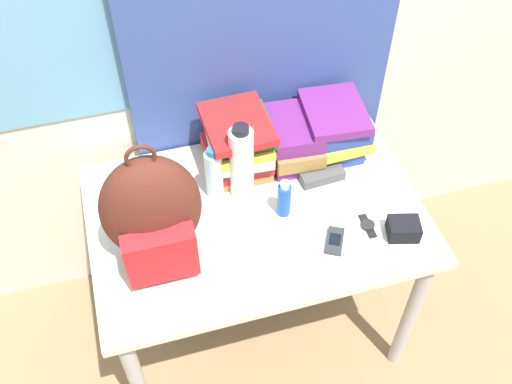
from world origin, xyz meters
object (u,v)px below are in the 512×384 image
book_stack_right (334,128)px  wristwatch (368,225)px  sunscreen_bottle (284,199)px  backpack (152,213)px  camera_pouch (404,229)px  book_stack_left (238,143)px  water_bottle (214,174)px  book_stack_center (293,139)px  sports_bottle (242,163)px  sunglasses_case (322,176)px  cell_phone (335,241)px

book_stack_right → wristwatch: size_ratio=2.72×
sunscreen_bottle → backpack: bearing=-174.0°
book_stack_right → camera_pouch: 0.44m
backpack → book_stack_left: size_ratio=1.59×
book_stack_right → water_bottle: size_ratio=1.25×
water_bottle → wristwatch: water_bottle is taller
backpack → camera_pouch: (0.75, -0.14, -0.16)m
book_stack_center → wristwatch: size_ratio=2.64×
sports_bottle → sunglasses_case: bearing=-4.4°
water_bottle → wristwatch: bearing=-31.4°
backpack → sports_bottle: backpack is taller
book_stack_left → book_stack_center: (0.20, 0.00, -0.04)m
backpack → sunglasses_case: 0.62m
backpack → sports_bottle: (0.31, 0.17, -0.05)m
book_stack_center → sports_bottle: size_ratio=0.87×
book_stack_right → water_bottle: bearing=-167.5°
backpack → wristwatch: 0.69m
book_stack_center → book_stack_right: 0.15m
book_stack_left → sports_bottle: (-0.02, -0.12, 0.03)m
book_stack_left → sports_bottle: sports_bottle is taller
sunscreen_bottle → wristwatch: 0.28m
backpack → camera_pouch: backpack is taller
backpack → book_stack_right: size_ratio=1.70×
book_stack_center → water_bottle: size_ratio=1.21×
book_stack_right → sunglasses_case: (-0.09, -0.14, -0.08)m
book_stack_right → sunscreen_bottle: 0.35m
sports_bottle → camera_pouch: sports_bottle is taller
book_stack_right → cell_phone: (-0.14, -0.40, -0.09)m
book_stack_right → water_bottle: (-0.45, -0.10, 0.00)m
sports_bottle → book_stack_center: bearing=28.8°
book_stack_right → sports_bottle: 0.38m
backpack → cell_phone: backpack is taller
camera_pouch → water_bottle: bearing=148.3°
book_stack_right → cell_phone: bearing=-109.4°
book_stack_left → sunscreen_bottle: size_ratio=1.93×
book_stack_right → water_bottle: water_bottle is taller
backpack → book_stack_center: backpack is taller
water_bottle → camera_pouch: size_ratio=1.86×
sunscreen_bottle → cell_phone: sunscreen_bottle is taller
book_stack_center → backpack: bearing=-151.5°
book_stack_left → cell_phone: book_stack_left is taller
sunscreen_bottle → sunglasses_case: size_ratio=0.95×
backpack → sunscreen_bottle: size_ratio=3.07×
sunscreen_bottle → sports_bottle: bearing=130.8°
sports_bottle → sunscreen_bottle: 0.18m
water_bottle → wristwatch: (0.44, -0.27, -0.09)m
cell_phone → book_stack_right: bearing=70.6°
sunscreen_bottle → wristwatch: sunscreen_bottle is taller
sunscreen_bottle → book_stack_left: bearing=110.1°
book_stack_left → camera_pouch: 0.61m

